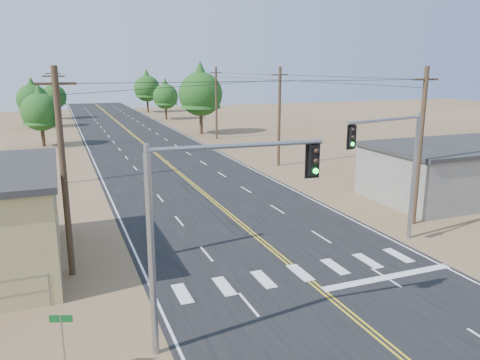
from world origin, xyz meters
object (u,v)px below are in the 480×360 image
street_sign (63,338)px  signal_mast_right (397,159)px  signal_mast_left (203,212)px  building_right (466,171)px

street_sign → signal_mast_right: bearing=39.5°
signal_mast_left → signal_mast_right: signal_mast_left is taller
building_right → signal_mast_right: 14.12m
building_right → signal_mast_left: size_ratio=1.99×
signal_mast_left → street_sign: signal_mast_left is taller
building_right → signal_mast_right: bearing=-152.4°
signal_mast_left → signal_mast_right: bearing=27.7°
signal_mast_right → building_right: bearing=14.1°
signal_mast_right → street_sign: 19.12m
signal_mast_left → building_right: bearing=29.6°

